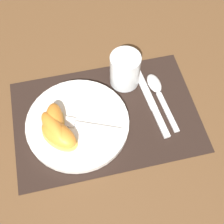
{
  "coord_description": "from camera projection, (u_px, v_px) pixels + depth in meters",
  "views": [
    {
      "loc": [
        -0.07,
        -0.39,
        0.69
      ],
      "look_at": [
        0.01,
        -0.0,
        0.02
      ],
      "focal_mm": 50.0,
      "sensor_mm": 36.0,
      "label": 1
    }
  ],
  "objects": [
    {
      "name": "ground_plane",
      "position": [
        106.0,
        116.0,
        0.8
      ],
      "size": [
        3.0,
        3.0,
        0.0
      ],
      "primitive_type": "plane",
      "color": "brown"
    },
    {
      "name": "placemat",
      "position": [
        106.0,
        116.0,
        0.8
      ],
      "size": [
        0.47,
        0.31,
        0.0
      ],
      "color": "black",
      "rests_on": "ground_plane"
    },
    {
      "name": "plate",
      "position": [
        78.0,
        123.0,
        0.77
      ],
      "size": [
        0.26,
        0.26,
        0.02
      ],
      "color": "white",
      "rests_on": "placemat"
    },
    {
      "name": "juice_glass",
      "position": [
        125.0,
        71.0,
        0.81
      ],
      "size": [
        0.08,
        0.08,
        0.1
      ],
      "color": "silver",
      "rests_on": "placemat"
    },
    {
      "name": "knife",
      "position": [
        152.0,
        104.0,
        0.81
      ],
      "size": [
        0.04,
        0.21,
        0.01
      ],
      "color": "silver",
      "rests_on": "placemat"
    },
    {
      "name": "spoon",
      "position": [
        158.0,
        91.0,
        0.83
      ],
      "size": [
        0.04,
        0.18,
        0.01
      ],
      "color": "silver",
      "rests_on": "placemat"
    },
    {
      "name": "fork",
      "position": [
        78.0,
        124.0,
        0.76
      ],
      "size": [
        0.18,
        0.09,
        0.0
      ],
      "color": "silver",
      "rests_on": "plate"
    },
    {
      "name": "citrus_wedge_0",
      "position": [
        54.0,
        122.0,
        0.75
      ],
      "size": [
        0.06,
        0.11,
        0.04
      ],
      "color": "#F7C656",
      "rests_on": "plate"
    },
    {
      "name": "citrus_wedge_1",
      "position": [
        55.0,
        129.0,
        0.73
      ],
      "size": [
        0.08,
        0.12,
        0.05
      ],
      "color": "#F7C656",
      "rests_on": "plate"
    },
    {
      "name": "citrus_wedge_2",
      "position": [
        59.0,
        135.0,
        0.73
      ],
      "size": [
        0.11,
        0.11,
        0.04
      ],
      "color": "#F7C656",
      "rests_on": "plate"
    }
  ]
}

